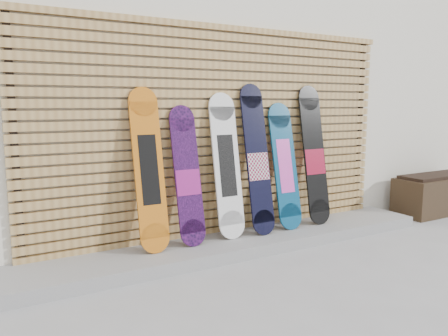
% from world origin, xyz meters
% --- Properties ---
extents(ground, '(80.00, 80.00, 0.00)m').
position_xyz_m(ground, '(0.00, 0.00, 0.00)').
color(ground, '#949496').
rests_on(ground, ground).
extents(building, '(12.00, 5.00, 3.60)m').
position_xyz_m(building, '(0.50, 3.50, 1.80)').
color(building, silver).
rests_on(building, ground).
extents(concrete_step, '(4.60, 0.70, 0.12)m').
position_xyz_m(concrete_step, '(-0.15, 0.68, 0.06)').
color(concrete_step, gray).
rests_on(concrete_step, ground).
extents(slat_wall, '(4.26, 0.08, 2.29)m').
position_xyz_m(slat_wall, '(-0.15, 0.97, 1.21)').
color(slat_wall, '#A67E45').
rests_on(slat_wall, ground).
extents(planter_box, '(1.21, 0.50, 0.54)m').
position_xyz_m(planter_box, '(2.99, 0.63, 0.27)').
color(planter_box, black).
rests_on(planter_box, ground).
extents(snowboard_0, '(0.28, 0.32, 1.54)m').
position_xyz_m(snowboard_0, '(-1.07, 0.79, 0.89)').
color(snowboard_0, '#C96B15').
rests_on(snowboard_0, concrete_step).
extents(snowboard_1, '(0.27, 0.31, 1.37)m').
position_xyz_m(snowboard_1, '(-0.67, 0.79, 0.79)').
color(snowboard_1, black).
rests_on(snowboard_1, concrete_step).
extents(snowboard_2, '(0.30, 0.30, 1.49)m').
position_xyz_m(snowboard_2, '(-0.22, 0.80, 0.86)').
color(snowboard_2, white).
rests_on(snowboard_2, concrete_step).
extents(snowboard_3, '(0.27, 0.35, 1.59)m').
position_xyz_m(snowboard_3, '(0.14, 0.77, 0.90)').
color(snowboard_3, black).
rests_on(snowboard_3, concrete_step).
extents(snowboard_4, '(0.29, 0.33, 1.39)m').
position_xyz_m(snowboard_4, '(0.51, 0.78, 0.81)').
color(snowboard_4, navy).
rests_on(snowboard_4, concrete_step).
extents(snowboard_5, '(0.29, 0.32, 1.59)m').
position_xyz_m(snowboard_5, '(0.93, 0.78, 0.90)').
color(snowboard_5, black).
rests_on(snowboard_5, concrete_step).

